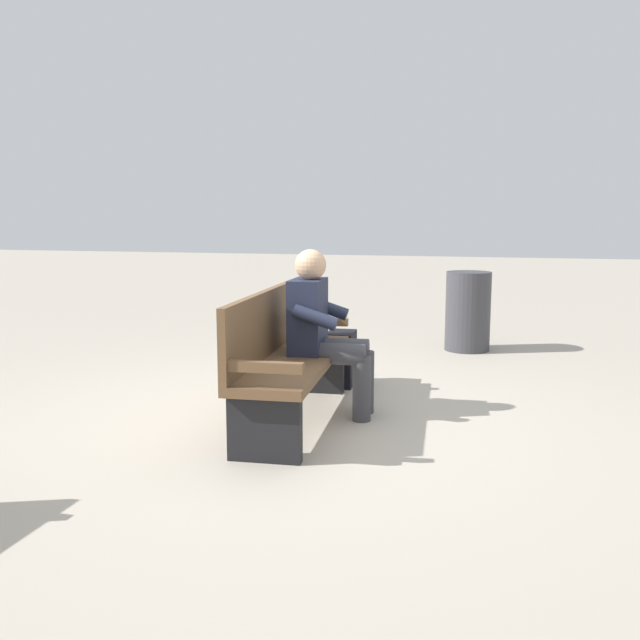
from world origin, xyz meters
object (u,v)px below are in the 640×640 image
backpack (340,359)px  trash_bin (468,311)px  person_seated (323,328)px  bench_near (285,356)px

backpack → trash_bin: 2.07m
person_seated → trash_bin: person_seated is taller
bench_near → backpack: bench_near is taller
bench_near → backpack: 1.11m
trash_bin → bench_near: bearing=-20.1°
bench_near → person_seated: (-0.22, 0.21, 0.17)m
backpack → trash_bin: size_ratio=0.55×
trash_bin → person_seated: bearing=-17.5°
bench_near → backpack: size_ratio=4.04×
bench_near → backpack: (-1.08, 0.13, -0.24)m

